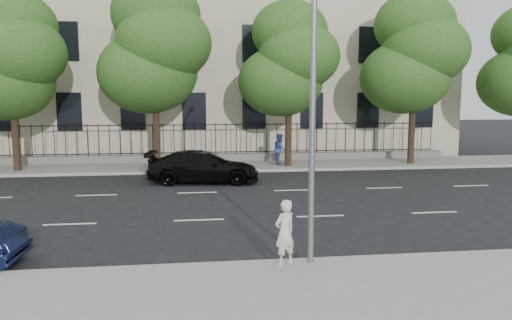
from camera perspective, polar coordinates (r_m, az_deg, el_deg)
The scene contains 14 objects.
ground at distance 13.82m, azimuth -6.37°, elevation -9.41°, with size 120.00×120.00×0.00m, color black.
near_sidewalk at distance 10.03m, azimuth -5.92°, elevation -15.67°, with size 60.00×4.00×0.15m, color gray.
far_sidewalk at distance 27.50m, azimuth -6.92°, elevation -0.73°, with size 60.00×4.00×0.15m, color gray.
lane_markings at distance 18.41m, azimuth -6.65°, elevation -5.08°, with size 49.60×4.62×0.01m, color silver, non-canonical shape.
masonry_building at distance 36.51m, azimuth -7.29°, elevation 15.38°, with size 34.60×12.11×18.50m.
iron_fence at distance 29.11m, azimuth -6.97°, elevation 0.86°, with size 30.00×0.50×2.20m.
street_light at distance 11.81m, azimuth 5.96°, elevation 12.98°, with size 0.25×3.32×8.05m.
tree_b at distance 28.05m, azimuth -26.08°, elevation 10.54°, with size 5.53×5.12×8.97m.
tree_c at distance 26.74m, azimuth -11.44°, elevation 12.55°, with size 5.89×5.50×9.80m.
tree_d at distance 27.15m, azimuth 3.80°, elevation 11.39°, with size 5.34×4.94×8.84m.
tree_e at distance 29.34m, azimuth 17.62°, elevation 11.48°, with size 5.71×5.31×9.46m.
black_sedan at distance 22.79m, azimuth -6.07°, elevation -0.77°, with size 2.05×5.05×1.47m, color black.
woman_near at distance 11.45m, azimuth 3.31°, elevation -8.26°, with size 0.55×0.36×1.51m, color beige.
pedestrian_far at distance 27.40m, azimuth 2.75°, elevation 1.24°, with size 0.83×0.65×1.71m, color #2F4295.
Camera 1 is at (-0.19, -13.22, 4.03)m, focal length 35.00 mm.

